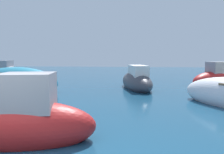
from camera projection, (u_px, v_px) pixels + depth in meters
The scene contains 5 objects.
moored_boat_1 at pixel (215, 79), 15.43m from camera, with size 3.85×3.13×1.97m.
moored_boat_2 at pixel (18, 123), 5.42m from camera, with size 4.04×2.17×1.95m.
moored_boat_3 at pixel (7, 75), 18.60m from camera, with size 4.48×1.76×2.06m.
moored_boat_5 at pixel (17, 83), 13.34m from camera, with size 5.45×2.60×1.83m.
moored_boat_7 at pixel (137, 81), 14.49m from camera, with size 2.73×5.08×1.80m.
Camera 1 is at (2.80, -3.66, 2.05)m, focal length 36.51 mm.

